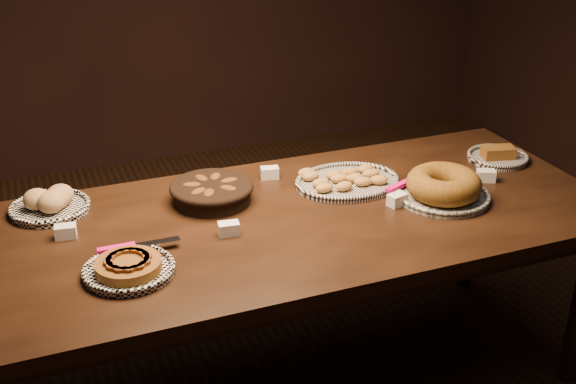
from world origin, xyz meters
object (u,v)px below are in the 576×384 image
object	(u,v)px
apple_tart_plate	(129,267)
madeleine_platter	(346,180)
bundt_cake_plate	(443,187)
buffet_table	(285,235)

from	to	relation	value
apple_tart_plate	madeleine_platter	xyz separation A→B (m)	(0.90, 0.34, -0.00)
apple_tart_plate	bundt_cake_plate	distance (m)	1.19
apple_tart_plate	buffet_table	bearing A→B (deg)	21.79
buffet_table	apple_tart_plate	bearing A→B (deg)	-163.16
apple_tart_plate	madeleine_platter	world-z (taller)	apple_tart_plate
buffet_table	madeleine_platter	bearing A→B (deg)	27.40
buffet_table	apple_tart_plate	xyz separation A→B (m)	(-0.58, -0.18, 0.09)
madeleine_platter	bundt_cake_plate	bearing A→B (deg)	-59.73
buffet_table	apple_tart_plate	size ratio (longest dim) A/B	7.27
madeleine_platter	apple_tart_plate	bearing A→B (deg)	-178.16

